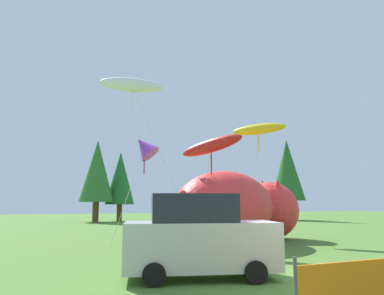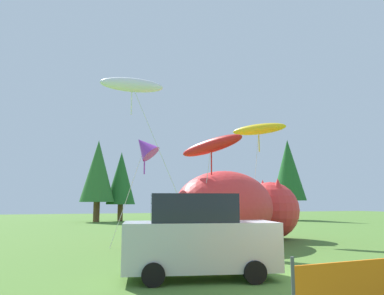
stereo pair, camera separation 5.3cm
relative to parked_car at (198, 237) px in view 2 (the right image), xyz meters
name	(u,v)px [view 2 (the right image)]	position (x,y,z in m)	size (l,w,h in m)	color
ground_plane	(296,281)	(2.32, -1.10, -1.09)	(120.00, 120.00, 0.00)	#4C752D
parked_car	(198,237)	(0.00, 0.00, 0.00)	(4.37, 2.53, 2.26)	#B7BCC1
inflatable_cat	(240,210)	(4.97, 7.16, 0.53)	(8.88, 6.71, 3.51)	red
kite_red_lizard	(211,146)	(2.71, 5.41, 3.41)	(2.40, 2.86, 5.13)	silver
kite_yellow_hero	(259,129)	(7.05, 8.65, 5.05)	(2.95, 3.16, 6.54)	silver
kite_purple_delta	(145,147)	(0.18, 7.51, 3.53)	(2.34, 1.58, 5.34)	silver
kite_white_ghost	(132,85)	(-0.85, 5.63, 5.88)	(4.23, 1.46, 7.41)	silver
horizon_tree_east	(121,178)	(3.07, 31.45, 3.51)	(3.14, 3.14, 7.49)	brown
horizon_tree_west	(98,171)	(0.47, 30.56, 4.15)	(3.58, 3.58, 8.54)	brown
horizon_tree_mid	(288,170)	(21.60, 27.01, 4.59)	(3.87, 3.87, 9.25)	brown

